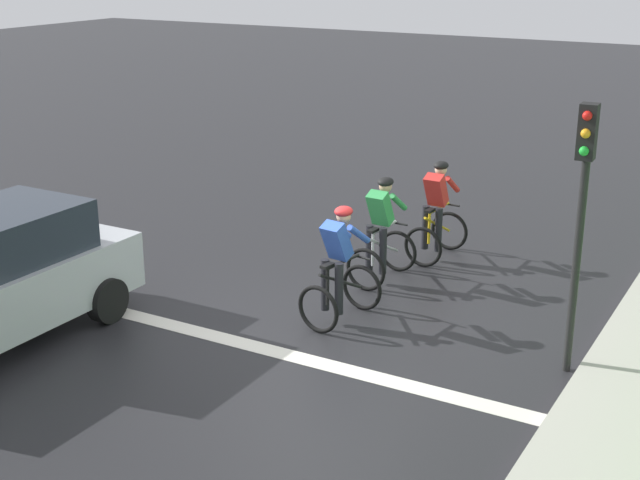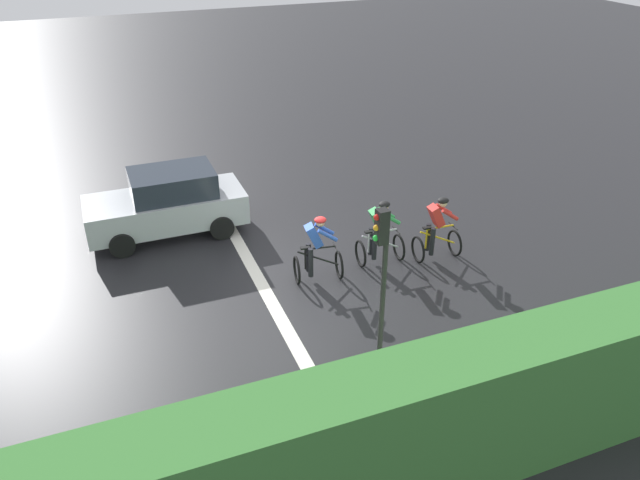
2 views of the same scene
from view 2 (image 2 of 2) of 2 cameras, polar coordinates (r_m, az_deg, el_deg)
The scene contains 10 objects.
ground_plane at distance 14.41m, azimuth -2.40°, elevation -4.04°, with size 80.00×80.00×0.00m, color black.
sidewalk_kerb at distance 11.82m, azimuth 15.16°, elevation -13.69°, with size 2.80×23.55×0.12m, color #ADA89E.
stone_wall_low at distance 11.14m, azimuth 18.06°, elevation -15.41°, with size 0.44×23.55×0.69m, color gray.
hedge_wall at distance 10.43m, azimuth 19.80°, elevation -13.10°, with size 1.10×23.55×2.38m, color #387533.
road_marking_stop_line at distance 14.23m, azimuth -5.20°, elevation -4.61°, with size 7.00×0.30×0.01m, color silver.
cyclist_lead at distance 15.23m, azimuth 10.84°, elevation 0.90°, with size 0.73×1.11×1.66m.
cyclist_second at distance 14.85m, azimuth 5.55°, elevation 0.53°, with size 0.74×1.12×1.66m.
cyclist_mid at distance 14.10m, azimuth -0.33°, elevation -1.01°, with size 0.83×1.17×1.66m.
car_silver at distance 16.63m, azimuth -14.01°, elevation 3.37°, with size 1.89×4.10×1.76m.
traffic_light_near_crossing at distance 10.89m, azimuth 5.77°, elevation -2.40°, with size 0.21×0.31×3.34m.
Camera 2 is at (11.40, -3.81, 7.95)m, focal length 34.31 mm.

